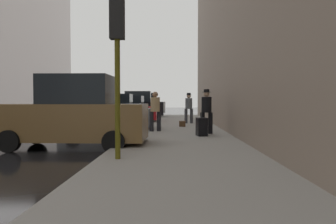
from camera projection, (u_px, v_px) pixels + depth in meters
The scene contains 14 objects.
ground_plane at pixel (3, 144), 11.03m from camera, with size 120.00×120.00×0.00m, color black.
sidewalk at pixel (181, 142), 10.92m from camera, with size 4.00×40.00×0.15m, color gray.
parked_bronze_suv at pixel (73, 115), 10.11m from camera, with size 4.63×2.12×2.25m.
parked_gray_coupe at pixel (108, 114), 15.51m from camera, with size 4.26×2.16×1.79m.
parked_red_hatchback at pixel (126, 110), 21.18m from camera, with size 4.24×2.14×1.79m.
parked_black_suv at pixel (136, 106), 27.17m from camera, with size 4.65×2.16×2.25m.
parked_white_van at pixel (143, 105), 33.23m from camera, with size 4.62×2.09×2.25m.
fire_hydrant at pixel (149, 119), 17.16m from camera, with size 0.42×0.22×0.70m.
traffic_light at pixel (117, 43), 7.35m from camera, with size 0.32×0.32×3.60m.
pedestrian_with_fedora at pixel (206, 109), 13.06m from camera, with size 0.51×0.42×1.78m.
pedestrian_in_tan_coat at pixel (155, 109), 14.14m from camera, with size 0.53×0.49×1.71m.
pedestrian_with_beanie at pixel (189, 106), 19.15m from camera, with size 0.51×0.41×1.78m.
rolling_suitcase at pixel (202, 127), 12.31m from camera, with size 0.43×0.60×1.04m.
duffel_bag at pixel (182, 124), 16.80m from camera, with size 0.32×0.44×0.28m.
Camera 1 is at (5.78, -10.88, 1.47)m, focal length 35.00 mm.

